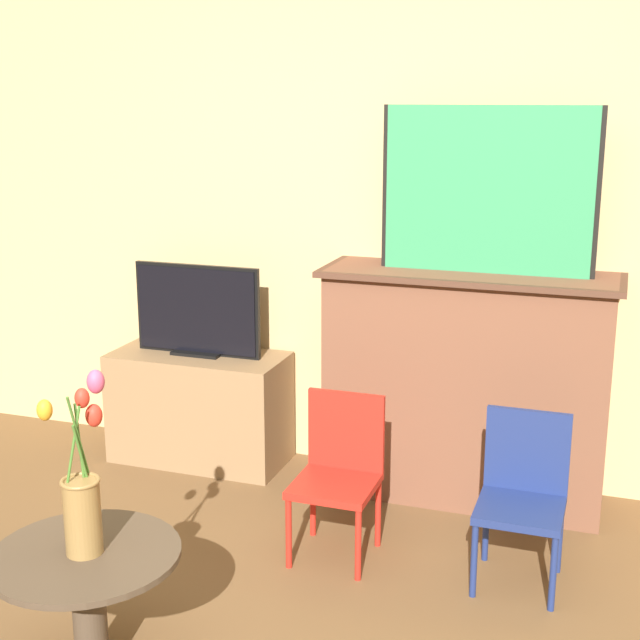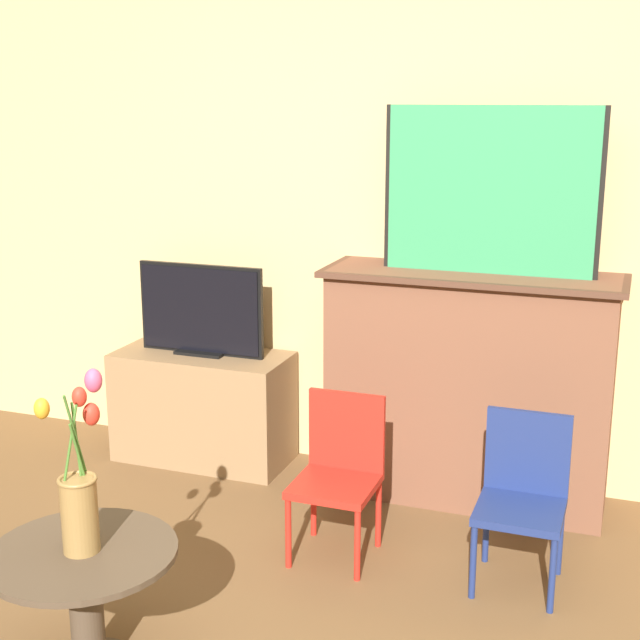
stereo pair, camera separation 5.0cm
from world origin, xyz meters
name	(u,v)px [view 2 (the right image)]	position (x,y,z in m)	size (l,w,h in m)	color
wall_back	(413,187)	(0.00, 2.13, 1.35)	(8.00, 0.06, 2.70)	tan
fireplace_mantel	(468,384)	(0.33, 1.90, 0.53)	(1.27, 0.43, 1.03)	brown
painting	(490,191)	(0.38, 1.91, 1.37)	(0.90, 0.03, 0.69)	black
tv_stand	(203,406)	(-0.97, 1.88, 0.27)	(0.85, 0.39, 0.54)	olive
tv_monitor	(201,311)	(-0.97, 1.89, 0.75)	(0.64, 0.12, 0.44)	black
chair_red	(339,467)	(-0.04, 1.24, 0.35)	(0.31, 0.31, 0.63)	red
chair_blue	(523,491)	(0.66, 1.27, 0.35)	(0.31, 0.31, 0.63)	navy
side_table	(85,593)	(-0.52, 0.24, 0.28)	(0.57, 0.57, 0.42)	#4C3D2D
vase_tulips	(80,492)	(-0.52, 0.25, 0.61)	(0.15, 0.23, 0.53)	olive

